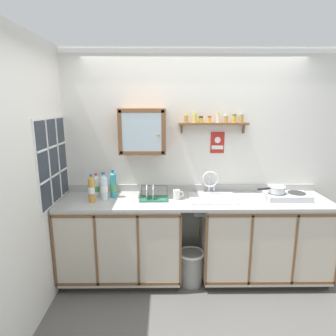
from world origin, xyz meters
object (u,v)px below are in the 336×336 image
Objects in this scene: mug at (177,195)px; warning_sign at (217,143)px; dish_rack at (153,196)px; trash_bin at (191,267)px; sink at (212,200)px; saucepan at (276,189)px; hot_plate_stove at (287,196)px; bottle_detergent_teal_3 at (113,185)px; bottle_water_clear_1 at (104,187)px; wall_cabinet at (143,131)px; bottle_juice_amber_2 at (92,189)px; bottle_opaque_white_0 at (96,187)px.

mug is 0.79m from warning_sign.
dish_rack is 0.82× the size of trash_bin.
sink is 1.60× the size of saucepan.
saucepan reaches higher than hot_plate_stove.
dish_rack is at bearing 179.90° from saucepan.
sink is 1.67× the size of bottle_detergent_teal_3.
saucepan is 1.90m from bottle_water_clear_1.
trash_bin is at bearing -14.39° from dish_rack.
sink is at bearing -2.07° from bottle_detergent_teal_3.
hot_plate_stove is 1.42× the size of saucepan.
warning_sign reaches higher than dish_rack.
wall_cabinet reaches higher than mug.
sink is at bearing 5.22° from bottle_juice_amber_2.
wall_cabinet reaches higher than bottle_juice_amber_2.
sink reaches higher than dish_rack.
bottle_juice_amber_2 is (-1.31, -0.12, 0.17)m from sink.
wall_cabinet is at bearing 23.17° from bottle_juice_amber_2.
bottle_juice_amber_2 reaches higher than sink.
mug is at bearing 179.52° from hot_plate_stove.
hot_plate_stove is at bearing -2.38° from bottle_opaque_white_0.
bottle_detergent_teal_3 is (0.20, 0.16, 0.00)m from bottle_juice_amber_2.
bottle_juice_amber_2 is at bearing -175.46° from mug.
saucepan is 1.05× the size of dish_rack.
warning_sign is 0.65× the size of trash_bin.
wall_cabinet is (0.54, 0.23, 0.60)m from bottle_juice_amber_2.
bottle_opaque_white_0 is 0.19m from bottle_detergent_teal_3.
bottle_water_clear_1 is 0.11m from bottle_detergent_teal_3.
bottle_water_clear_1 is 0.97× the size of dish_rack.
bottle_detergent_teal_3 is at bearing 170.16° from dish_rack.
saucepan is at bearing -3.25° from sink.
wall_cabinet reaches higher than bottle_water_clear_1.
trash_bin is (0.87, -0.19, -0.90)m from bottle_detergent_teal_3.
bottle_detergent_teal_3 is 1.27m from trash_bin.
mug is at bearing -179.60° from saucepan.
hot_plate_stove is (0.82, -0.06, 0.06)m from sink.
wall_cabinet is at bearing -169.43° from warning_sign.
bottle_detergent_teal_3 is (0.19, 0.01, 0.02)m from bottle_opaque_white_0.
hot_plate_stove is at bearing -2.90° from bottle_detergent_teal_3.
mug is (0.71, -0.09, -0.09)m from bottle_detergent_teal_3.
bottle_water_clear_1 is at bearing -31.42° from bottle_opaque_white_0.
hot_plate_stove is 1.48× the size of bottle_detergent_teal_3.
warning_sign is (-0.73, 0.33, 0.55)m from hot_plate_stove.
saucepan is 2.01m from bottle_juice_amber_2.
sink is at bearing 176.75° from saucepan.
wall_cabinet is at bearing 174.13° from saucepan.
bottle_opaque_white_0 is at bearing 170.51° from trash_bin.
bottle_water_clear_1 is (-2.01, 0.03, 0.10)m from hot_plate_stove.
mug is (0.80, -0.02, -0.08)m from bottle_water_clear_1.
sink is 0.68m from warning_sign.
bottle_water_clear_1 is 0.79× the size of trash_bin.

